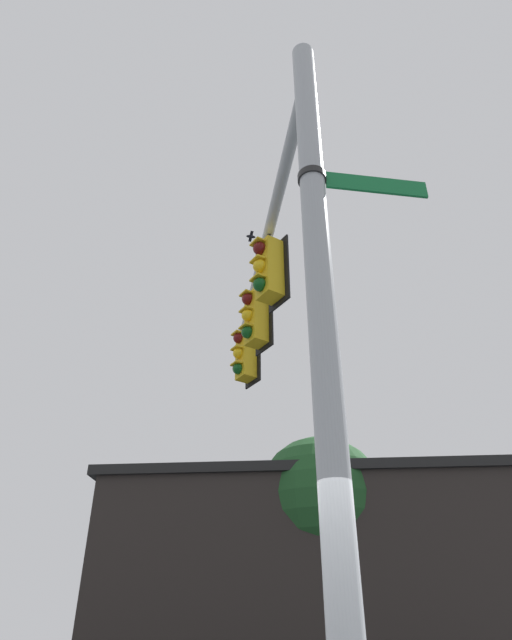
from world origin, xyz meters
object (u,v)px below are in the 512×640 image
Objects in this scene: traffic_light_mid_inner at (255,318)px; bird_flying at (251,237)px; traffic_light_mid_outer at (245,355)px; traffic_light_nearest_pole at (269,269)px; street_name_sign at (345,182)px.

bird_flying reaches higher than traffic_light_mid_inner.
traffic_light_mid_inner is 4.08× the size of bird_flying.
bird_flying is (2.11, -1.21, 3.92)m from traffic_light_mid_inner.
traffic_light_mid_outer is at bearing -24.46° from traffic_light_mid_inner.
traffic_light_mid_inner is 1.49m from traffic_light_mid_outer.
traffic_light_nearest_pole is 0.98× the size of street_name_sign.
traffic_light_mid_inner is 0.98× the size of street_name_sign.
traffic_light_nearest_pole is at bearing 155.54° from traffic_light_mid_outer.
street_name_sign is at bearing 159.44° from traffic_light_mid_outer.
traffic_light_nearest_pole is 4.08× the size of bird_flying.
street_name_sign is at bearing 156.96° from bird_flying.
traffic_light_mid_inner is at bearing 155.54° from traffic_light_mid_outer.
traffic_light_mid_inner is 4.61m from bird_flying.
traffic_light_nearest_pole and traffic_light_mid_inner have the same top height.
traffic_light_mid_inner is 1.00× the size of traffic_light_mid_outer.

